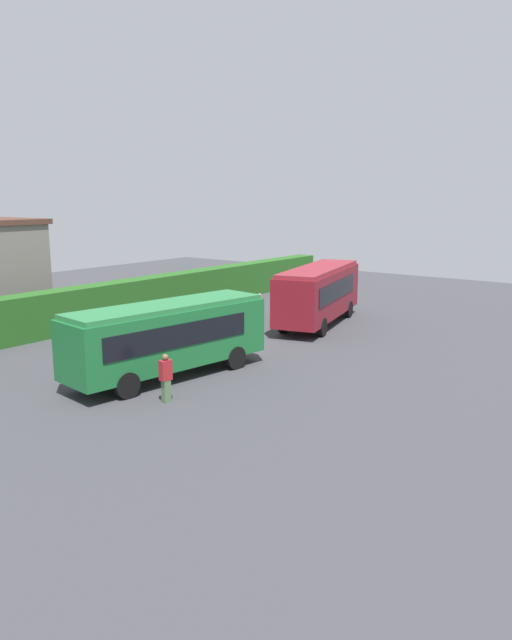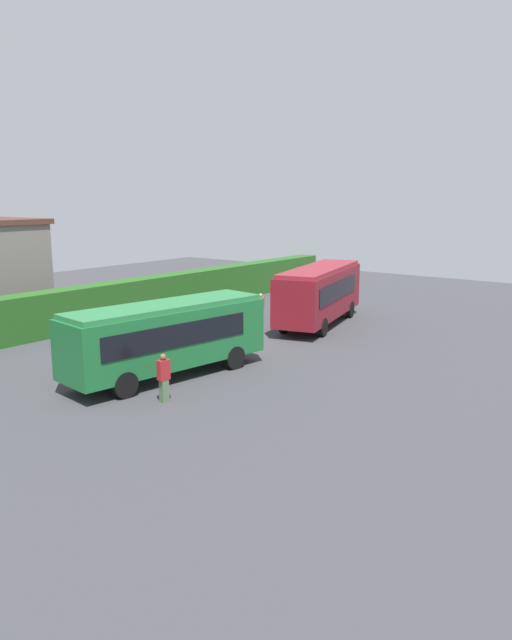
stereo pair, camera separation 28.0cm
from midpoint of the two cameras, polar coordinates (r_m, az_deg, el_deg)
ground_plane at (r=30.20m, az=-4.18°, el=-2.49°), size 64.00×64.00×0.00m
bus_green at (r=25.00m, az=-8.54°, el=-1.38°), size 9.13×3.55×3.06m
bus_maroon at (r=35.06m, az=5.63°, el=2.63°), size 9.39×4.53×3.34m
person_left at (r=22.16m, az=-8.79°, el=-5.27°), size 0.46×0.32×1.79m
person_center at (r=35.59m, az=0.12°, el=1.19°), size 0.42×0.26×1.73m
hedge_row at (r=36.07m, az=-14.56°, el=1.39°), size 44.00×1.45×2.36m
traffic_cone at (r=38.71m, az=-5.71°, el=1.06°), size 0.36×0.36×0.60m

